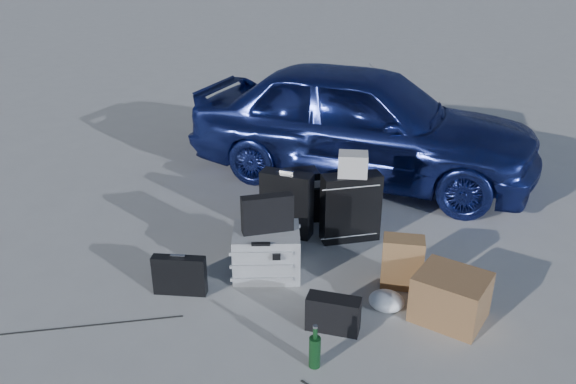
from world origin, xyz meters
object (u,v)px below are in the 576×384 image
Objects in this scene: suitcase_right at (351,208)px; duffel_bag at (301,200)px; pelican_case at (267,252)px; car at (361,122)px; cardboard_box at (451,297)px; suitcase_left at (287,204)px; green_bottle at (315,347)px; briefcase at (180,275)px.

suitcase_right is 0.90× the size of duffel_bag.
suitcase_right reaches higher than pelican_case.
pelican_case is at bearing -154.58° from suitcase_right.
car is 6.09× the size of suitcase_right.
pelican_case is 1.12× the size of cardboard_box.
car reaches higher than suitcase_left.
car reaches higher than pelican_case.
duffel_bag is at bearing 120.45° from suitcase_right.
suitcase_left is at bearing 104.02° from green_bottle.
briefcase is at bearing 148.82° from green_bottle.
duffel_bag is (-0.48, 0.38, -0.13)m from suitcase_right.
car is 1.31m from duffel_bag.
green_bottle is (-0.14, -1.68, -0.16)m from suitcase_right.
pelican_case is at bearing 177.06° from car.
car reaches higher than suitcase_right.
pelican_case is 0.70m from briefcase.
green_bottle is at bearing -144.63° from cardboard_box.
car is at bearing 80.39° from suitcase_left.
suitcase_right reaches higher than green_bottle.
suitcase_left is 0.87× the size of duffel_bag.
briefcase is at bearing 179.24° from cardboard_box.
car is 6.28× the size of suitcase_left.
suitcase_right is at bearing 124.93° from cardboard_box.
car is 3.22m from green_bottle.
green_bottle is at bearing -63.33° from suitcase_left.
suitcase_right is (0.63, 0.66, 0.12)m from pelican_case.
suitcase_left is at bearing 55.49° from briefcase.
cardboard_box is at bearing -150.40° from car.
briefcase is 1.36× the size of green_bottle.
briefcase is 0.86× the size of cardboard_box.
pelican_case is 1.14m from green_bottle.
suitcase_right is at bearing 37.70° from briefcase.
car is 1.53m from suitcase_right.
suitcase_left is (0.65, 1.05, 0.14)m from briefcase.
cardboard_box is at bearing -26.85° from suitcase_left.
car is at bearing 67.45° from suitcase_right.
suitcase_left reaches higher than pelican_case.
car is 12.74× the size of green_bottle.
cardboard_box is (0.74, -1.06, -0.13)m from suitcase_right.
cardboard_box reaches higher than briefcase.
car is 9.37× the size of briefcase.
suitcase_left is (0.06, 0.67, 0.11)m from pelican_case.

